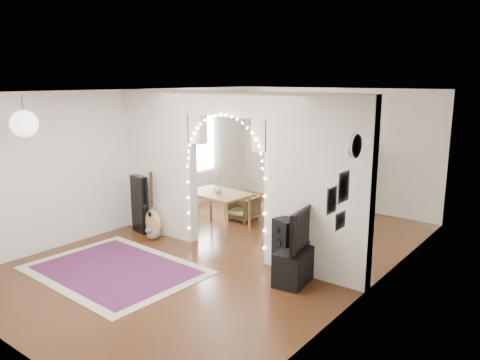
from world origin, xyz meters
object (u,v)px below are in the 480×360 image
Objects in this scene: floor_speaker at (286,247)px; dining_chair_left at (243,208)px; dining_chair_right at (288,236)px; media_console at (298,262)px; dining_table at (218,196)px; acoustic_guitar at (152,212)px; bookcase at (331,176)px.

floor_speaker reaches higher than dining_chair_left.
media_console is at bearing -26.83° from dining_chair_right.
floor_speaker is 0.87× the size of media_console.
dining_table is (-2.18, 1.01, 0.25)m from floor_speaker.
acoustic_guitar is 0.70× the size of bookcase.
dining_chair_left is 1.87m from dining_chair_right.
dining_table is at bearing 149.11° from media_console.
dining_table is at bearing -84.36° from dining_chair_left.
dining_chair_left is at bearing 176.96° from dining_chair_right.
floor_speaker is at bearing -37.38° from dining_chair_left.
acoustic_guitar is 2.57m from dining_chair_right.
acoustic_guitar is at bearing -108.57° from dining_chair_left.
media_console is 0.80× the size of dining_table.
floor_speaker is 0.58× the size of bookcase.
bookcase is at bearing 77.13° from acoustic_guitar.
dining_table is at bearing 65.43° from acoustic_guitar.
media_console is 1.77× the size of dining_chair_left.
floor_speaker is at bearing 12.13° from acoustic_guitar.
acoustic_guitar is 1.04× the size of media_console.
acoustic_guitar is 2.21× the size of dining_chair_right.
dining_chair_right is (2.36, 0.98, -0.24)m from acoustic_guitar.
dining_chair_right is at bearing -96.31° from bookcase.
bookcase is 1.20× the size of dining_table.
floor_speaker reaches higher than media_console.
dining_chair_left is at bearing 97.20° from dining_table.
dining_chair_right is (0.61, -2.77, -0.53)m from bookcase.
bookcase reaches higher than dining_chair_left.
bookcase is 2.23m from dining_chair_left.
dining_chair_left is (-0.05, 0.84, -0.43)m from dining_table.
acoustic_guitar reaches higher than floor_speaker.
acoustic_guitar is 1.85× the size of dining_chair_left.
dining_chair_right is at bearing -25.21° from dining_chair_left.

